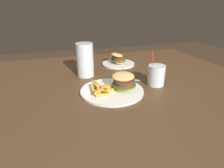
{
  "coord_description": "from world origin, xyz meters",
  "views": [
    {
      "loc": [
        -0.32,
        -0.86,
        1.12
      ],
      "look_at": [
        -0.09,
        -0.09,
        0.77
      ],
      "focal_mm": 30.0,
      "sensor_mm": 36.0,
      "label": 1
    }
  ],
  "objects_px": {
    "juice_glass": "(156,76)",
    "meal_plate_far": "(118,61)",
    "spoon": "(118,78)",
    "beer_glass": "(85,61)",
    "meal_plate_near": "(116,87)"
  },
  "relations": [
    {
      "from": "meal_plate_near",
      "to": "meal_plate_far",
      "type": "distance_m",
      "value": 0.43
    },
    {
      "from": "spoon",
      "to": "meal_plate_far",
      "type": "relative_size",
      "value": 0.69
    },
    {
      "from": "meal_plate_near",
      "to": "meal_plate_far",
      "type": "xyz_separation_m",
      "value": [
        0.14,
        0.4,
        0.0
      ]
    },
    {
      "from": "meal_plate_near",
      "to": "beer_glass",
      "type": "xyz_separation_m",
      "value": [
        -0.1,
        0.25,
        0.06
      ]
    },
    {
      "from": "spoon",
      "to": "beer_glass",
      "type": "bearing_deg",
      "value": 0.03
    },
    {
      "from": "meal_plate_far",
      "to": "spoon",
      "type": "bearing_deg",
      "value": -109.08
    },
    {
      "from": "beer_glass",
      "to": "meal_plate_near",
      "type": "bearing_deg",
      "value": -67.62
    },
    {
      "from": "beer_glass",
      "to": "spoon",
      "type": "height_order",
      "value": "beer_glass"
    },
    {
      "from": "meal_plate_near",
      "to": "spoon",
      "type": "xyz_separation_m",
      "value": [
        0.06,
        0.15,
        -0.02
      ]
    },
    {
      "from": "juice_glass",
      "to": "meal_plate_near",
      "type": "bearing_deg",
      "value": -175.83
    },
    {
      "from": "meal_plate_far",
      "to": "meal_plate_near",
      "type": "bearing_deg",
      "value": -109.87
    },
    {
      "from": "juice_glass",
      "to": "spoon",
      "type": "xyz_separation_m",
      "value": [
        -0.16,
        0.14,
        -0.04
      ]
    },
    {
      "from": "juice_glass",
      "to": "meal_plate_far",
      "type": "bearing_deg",
      "value": 100.91
    },
    {
      "from": "juice_glass",
      "to": "meal_plate_far",
      "type": "distance_m",
      "value": 0.39
    },
    {
      "from": "juice_glass",
      "to": "meal_plate_far",
      "type": "xyz_separation_m",
      "value": [
        -0.07,
        0.39,
        -0.02
      ]
    }
  ]
}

